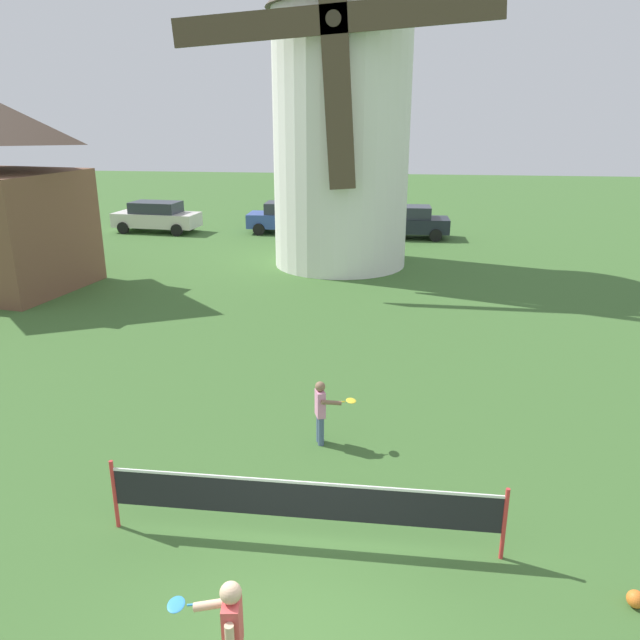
# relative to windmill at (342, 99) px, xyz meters

# --- Properties ---
(ground_plane) EXTENTS (120.00, 120.00, 0.00)m
(ground_plane) POSITION_rel_windmill_xyz_m (1.25, -18.81, -6.35)
(ground_plane) COLOR #3D662D
(windmill) EXTENTS (10.72, 5.97, 14.05)m
(windmill) POSITION_rel_windmill_xyz_m (0.00, 0.00, 0.00)
(windmill) COLOR white
(windmill) RESTS_ON ground_plane
(tennis_net) EXTENTS (5.57, 0.06, 1.10)m
(tennis_net) POSITION_rel_windmill_xyz_m (1.11, -17.27, -5.66)
(tennis_net) COLOR red
(tennis_net) RESTS_ON ground_plane
(player_near) EXTENTS (0.83, 0.48, 1.45)m
(player_near) POSITION_rel_windmill_xyz_m (0.78, -19.81, -5.53)
(player_near) COLOR #333338
(player_near) RESTS_ON ground_plane
(player_far) EXTENTS (0.80, 0.40, 1.24)m
(player_far) POSITION_rel_windmill_xyz_m (1.03, -14.47, -5.65)
(player_far) COLOR slate
(player_far) RESTS_ON ground_plane
(stray_ball) EXTENTS (0.22, 0.22, 0.22)m
(stray_ball) POSITION_rel_windmill_xyz_m (5.37, -17.97, -6.24)
(stray_ball) COLOR orange
(stray_ball) RESTS_ON ground_plane
(parked_car_cream) EXTENTS (4.47, 2.18, 1.56)m
(parked_car_cream) POSITION_rel_windmill_xyz_m (-10.10, 6.08, -5.54)
(parked_car_cream) COLOR silver
(parked_car_cream) RESTS_ON ground_plane
(parked_car_blue) EXTENTS (4.19, 1.95, 1.56)m
(parked_car_blue) POSITION_rel_windmill_xyz_m (-3.27, 6.71, -5.54)
(parked_car_blue) COLOR #334C99
(parked_car_blue) RESTS_ON ground_plane
(parked_car_black) EXTENTS (4.18, 1.97, 1.56)m
(parked_car_black) POSITION_rel_windmill_xyz_m (2.69, 6.10, -5.54)
(parked_car_black) COLOR #1E232D
(parked_car_black) RESTS_ON ground_plane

